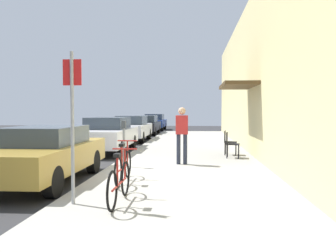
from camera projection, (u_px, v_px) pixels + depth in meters
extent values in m
plane|color=#2D2D30|center=(103.00, 174.00, 9.46)|extent=(60.00, 60.00, 0.00)
cube|color=#9E9B93|center=(188.00, 162.00, 11.27)|extent=(4.50, 32.00, 0.12)
cube|color=beige|center=(264.00, 71.00, 10.95)|extent=(0.30, 32.00, 5.94)
cube|color=#4C381E|center=(237.00, 85.00, 12.18)|extent=(1.10, 2.80, 0.12)
cube|color=#A58433|center=(44.00, 157.00, 8.26)|extent=(1.80, 4.40, 0.60)
cube|color=#333D47|center=(46.00, 135.00, 8.39)|extent=(1.48, 2.11, 0.42)
cylinder|color=black|center=(93.00, 162.00, 9.57)|extent=(0.22, 0.64, 0.64)
cylinder|color=black|center=(38.00, 161.00, 9.69)|extent=(0.22, 0.64, 0.64)
cylinder|color=black|center=(53.00, 182.00, 6.85)|extent=(0.22, 0.64, 0.64)
cube|color=silver|center=(107.00, 137.00, 14.22)|extent=(1.80, 4.40, 0.66)
cube|color=#333D47|center=(108.00, 123.00, 14.35)|extent=(1.48, 2.11, 0.47)
cylinder|color=black|center=(133.00, 142.00, 15.54)|extent=(0.22, 0.64, 0.64)
cylinder|color=black|center=(98.00, 142.00, 15.66)|extent=(0.22, 0.64, 0.64)
cylinder|color=black|center=(119.00, 149.00, 12.82)|extent=(0.22, 0.64, 0.64)
cylinder|color=black|center=(77.00, 148.00, 12.94)|extent=(0.22, 0.64, 0.64)
cube|color=silver|center=(131.00, 130.00, 19.59)|extent=(1.80, 4.40, 0.63)
cube|color=#333D47|center=(132.00, 120.00, 19.71)|extent=(1.48, 2.11, 0.48)
cylinder|color=black|center=(149.00, 134.00, 20.90)|extent=(0.22, 0.64, 0.64)
cylinder|color=black|center=(123.00, 134.00, 21.02)|extent=(0.22, 0.64, 0.64)
cylinder|color=black|center=(142.00, 137.00, 18.18)|extent=(0.22, 0.64, 0.64)
cylinder|color=black|center=(112.00, 137.00, 18.30)|extent=(0.22, 0.64, 0.64)
cube|color=black|center=(146.00, 126.00, 25.14)|extent=(1.80, 4.40, 0.56)
cube|color=#333D47|center=(146.00, 119.00, 25.26)|extent=(1.48, 2.11, 0.49)
cylinder|color=black|center=(158.00, 129.00, 26.45)|extent=(0.22, 0.64, 0.64)
cylinder|color=black|center=(138.00, 129.00, 26.57)|extent=(0.22, 0.64, 0.64)
cylinder|color=black|center=(154.00, 131.00, 23.73)|extent=(0.22, 0.64, 0.64)
cylinder|color=black|center=(131.00, 131.00, 23.85)|extent=(0.22, 0.64, 0.64)
cube|color=navy|center=(154.00, 123.00, 30.62)|extent=(1.80, 4.40, 0.58)
cube|color=#333D47|center=(155.00, 117.00, 30.75)|extent=(1.48, 2.11, 0.52)
cylinder|color=black|center=(165.00, 126.00, 31.93)|extent=(0.22, 0.64, 0.64)
cylinder|color=black|center=(148.00, 126.00, 32.05)|extent=(0.22, 0.64, 0.64)
cylinder|color=black|center=(162.00, 127.00, 29.21)|extent=(0.22, 0.64, 0.64)
cylinder|color=black|center=(143.00, 127.00, 29.34)|extent=(0.22, 0.64, 0.64)
cylinder|color=slate|center=(124.00, 147.00, 9.96)|extent=(0.07, 0.07, 1.10)
cube|color=#383D42|center=(124.00, 124.00, 9.93)|extent=(0.12, 0.10, 0.22)
cylinder|color=gray|center=(72.00, 128.00, 5.92)|extent=(0.06, 0.06, 2.60)
cube|color=red|center=(72.00, 72.00, 5.90)|extent=(0.32, 0.02, 0.44)
torus|color=black|center=(125.00, 178.00, 6.55)|extent=(0.04, 0.66, 0.66)
torus|color=black|center=(112.00, 191.00, 5.50)|extent=(0.04, 0.66, 0.66)
cylinder|color=maroon|center=(119.00, 184.00, 6.03)|extent=(0.04, 1.05, 0.04)
cylinder|color=maroon|center=(117.00, 171.00, 5.87)|extent=(0.04, 0.04, 0.50)
cube|color=black|center=(117.00, 155.00, 5.86)|extent=(0.10, 0.20, 0.06)
cylinder|color=maroon|center=(125.00, 164.00, 6.49)|extent=(0.03, 0.03, 0.56)
cylinder|color=maroon|center=(125.00, 149.00, 6.48)|extent=(0.46, 0.03, 0.03)
torus|color=black|center=(128.00, 164.00, 8.30)|extent=(0.04, 0.66, 0.66)
torus|color=black|center=(118.00, 172.00, 7.25)|extent=(0.04, 0.66, 0.66)
cylinder|color=maroon|center=(123.00, 168.00, 7.78)|extent=(0.04, 1.05, 0.04)
cylinder|color=maroon|center=(122.00, 157.00, 7.62)|extent=(0.04, 0.04, 0.50)
cube|color=black|center=(122.00, 145.00, 7.61)|extent=(0.10, 0.20, 0.06)
cylinder|color=maroon|center=(127.00, 153.00, 8.24)|extent=(0.03, 0.03, 0.56)
cylinder|color=maroon|center=(127.00, 141.00, 8.23)|extent=(0.46, 0.03, 0.03)
cylinder|color=black|center=(239.00, 151.00, 11.94)|extent=(0.04, 0.04, 0.45)
cylinder|color=black|center=(239.00, 152.00, 11.57)|extent=(0.04, 0.04, 0.45)
cylinder|color=black|center=(228.00, 150.00, 12.03)|extent=(0.04, 0.04, 0.45)
cylinder|color=black|center=(227.00, 152.00, 11.66)|extent=(0.04, 0.04, 0.45)
cube|color=black|center=(233.00, 144.00, 11.79)|extent=(0.50, 0.50, 0.03)
cube|color=black|center=(227.00, 138.00, 11.83)|extent=(0.09, 0.44, 0.40)
cylinder|color=black|center=(236.00, 148.00, 12.74)|extent=(0.04, 0.04, 0.45)
cylinder|color=black|center=(236.00, 149.00, 12.37)|extent=(0.04, 0.04, 0.45)
cylinder|color=black|center=(226.00, 148.00, 12.82)|extent=(0.04, 0.04, 0.45)
cylinder|color=black|center=(225.00, 149.00, 12.45)|extent=(0.04, 0.04, 0.45)
cube|color=black|center=(231.00, 142.00, 12.59)|extent=(0.50, 0.50, 0.03)
cube|color=black|center=(225.00, 136.00, 12.62)|extent=(0.09, 0.44, 0.40)
cylinder|color=#232838|center=(179.00, 149.00, 10.40)|extent=(0.12, 0.12, 0.90)
cylinder|color=#232838|center=(185.00, 149.00, 10.39)|extent=(0.12, 0.12, 0.90)
cube|color=#B22626|center=(182.00, 125.00, 10.36)|extent=(0.36, 0.22, 0.56)
sphere|color=tan|center=(182.00, 111.00, 10.35)|extent=(0.22, 0.22, 0.22)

